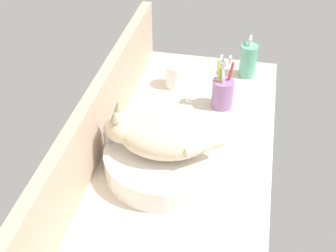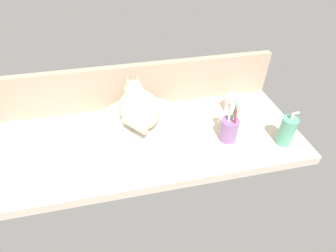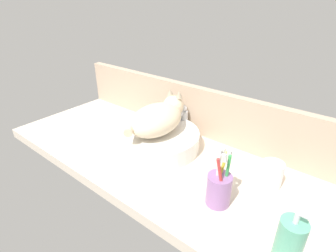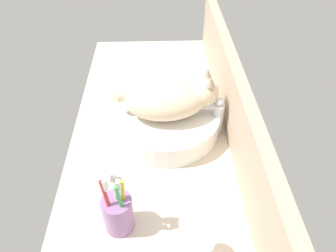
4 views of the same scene
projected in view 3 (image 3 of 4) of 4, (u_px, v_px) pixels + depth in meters
The scene contains 8 objects.
ground_plane at pixel (156, 157), 104.16cm from camera, with size 129.91×53.22×4.00cm, color beige.
backsplash_panel at pixel (192, 109), 115.56cm from camera, with size 129.91×3.60×21.18cm, color tan.
sink_basin at pixel (156, 140), 105.58cm from camera, with size 34.34×34.34×7.09cm, color white.
cat at pixel (158, 118), 102.34cm from camera, with size 18.66×32.42×14.00cm.
faucet at pixel (182, 119), 113.61cm from camera, with size 3.86×11.86×13.60cm.
soap_dispenser at pixel (289, 242), 59.41cm from camera, with size 6.21×6.21×15.61cm.
toothbrush_cup at pixel (219, 188), 76.65cm from camera, with size 7.31×7.31×18.72cm.
water_glass at pixel (271, 175), 84.73cm from camera, with size 7.13×7.13×8.57cm.
Camera 3 is at (58.15, -64.61, 56.92)cm, focal length 28.00 mm.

